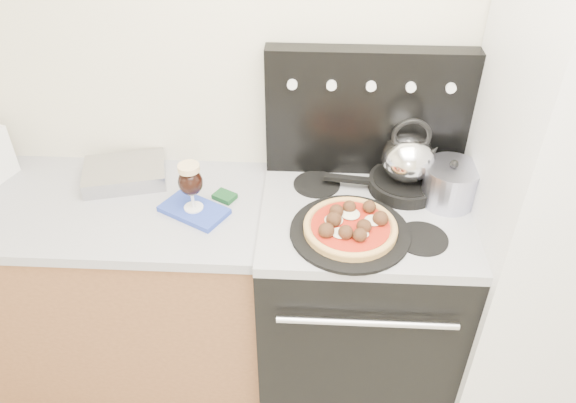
# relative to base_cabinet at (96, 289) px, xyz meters

# --- Properties ---
(room_shell) EXTENTS (3.52, 3.01, 2.52)m
(room_shell) POSITION_rel_base_cabinet_xyz_m (1.02, -0.91, 0.82)
(room_shell) COLOR #B9B1A3
(room_shell) RESTS_ON ground
(base_cabinet) EXTENTS (1.45, 0.60, 0.86)m
(base_cabinet) POSITION_rel_base_cabinet_xyz_m (0.00, 0.00, 0.00)
(base_cabinet) COLOR brown
(base_cabinet) RESTS_ON ground
(countertop) EXTENTS (1.48, 0.63, 0.04)m
(countertop) POSITION_rel_base_cabinet_xyz_m (0.00, 0.00, 0.45)
(countertop) COLOR #A9A9B3
(countertop) RESTS_ON base_cabinet
(stove_body) EXTENTS (0.76, 0.65, 0.88)m
(stove_body) POSITION_rel_base_cabinet_xyz_m (1.10, -0.02, 0.01)
(stove_body) COLOR black
(stove_body) RESTS_ON ground
(cooktop) EXTENTS (0.76, 0.65, 0.04)m
(cooktop) POSITION_rel_base_cabinet_xyz_m (1.10, -0.02, 0.47)
(cooktop) COLOR #ADADB2
(cooktop) RESTS_ON stove_body
(backguard) EXTENTS (0.76, 0.08, 0.50)m
(backguard) POSITION_rel_base_cabinet_xyz_m (1.10, 0.25, 0.74)
(backguard) COLOR black
(backguard) RESTS_ON cooktop
(fridge) EXTENTS (0.64, 0.68, 1.90)m
(fridge) POSITION_rel_base_cabinet_xyz_m (1.80, -0.05, 0.52)
(fridge) COLOR silver
(fridge) RESTS_ON ground
(foil_sheet) EXTENTS (0.36, 0.30, 0.06)m
(foil_sheet) POSITION_rel_base_cabinet_xyz_m (0.17, 0.15, 0.50)
(foil_sheet) COLOR silver
(foil_sheet) RESTS_ON countertop
(oven_mitt) EXTENTS (0.28, 0.24, 0.02)m
(oven_mitt) POSITION_rel_base_cabinet_xyz_m (0.48, -0.04, 0.48)
(oven_mitt) COLOR #2940B1
(oven_mitt) RESTS_ON countertop
(beer_glass) EXTENTS (0.10, 0.10, 0.19)m
(beer_glass) POSITION_rel_base_cabinet_xyz_m (0.48, -0.04, 0.59)
(beer_glass) COLOR black
(beer_glass) RESTS_ON oven_mitt
(pizza_pan) EXTENTS (0.51, 0.51, 0.01)m
(pizza_pan) POSITION_rel_base_cabinet_xyz_m (1.04, -0.16, 0.50)
(pizza_pan) COLOR black
(pizza_pan) RESTS_ON cooktop
(pizza) EXTENTS (0.32, 0.32, 0.05)m
(pizza) POSITION_rel_base_cabinet_xyz_m (1.04, -0.16, 0.53)
(pizza) COLOR tan
(pizza) RESTS_ON pizza_pan
(skillet) EXTENTS (0.30, 0.30, 0.05)m
(skillet) POSITION_rel_base_cabinet_xyz_m (1.26, 0.11, 0.51)
(skillet) COLOR black
(skillet) RESTS_ON cooktop
(tea_kettle) EXTENTS (0.24, 0.24, 0.21)m
(tea_kettle) POSITION_rel_base_cabinet_xyz_m (1.26, 0.11, 0.64)
(tea_kettle) COLOR silver
(tea_kettle) RESTS_ON skillet
(stock_pot) EXTENTS (0.21, 0.21, 0.14)m
(stock_pot) POSITION_rel_base_cabinet_xyz_m (1.41, 0.05, 0.56)
(stock_pot) COLOR #B5B5CF
(stock_pot) RESTS_ON cooktop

